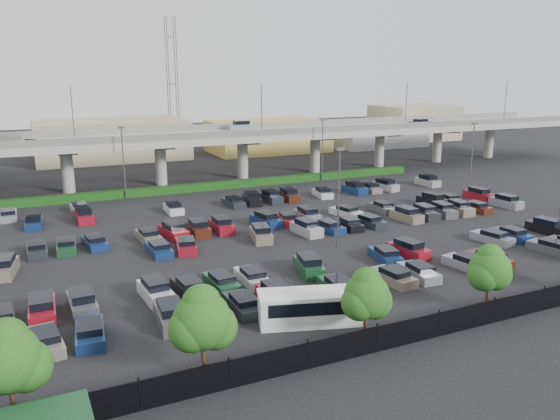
# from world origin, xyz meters

# --- Properties ---
(ground) EXTENTS (280.00, 280.00, 0.00)m
(ground) POSITION_xyz_m (0.00, 0.00, 0.00)
(ground) COLOR black
(overpass) EXTENTS (150.00, 13.00, 15.80)m
(overpass) POSITION_xyz_m (-0.25, 32.01, 6.97)
(overpass) COLOR gray
(overpass) RESTS_ON ground
(hedge) EXTENTS (66.00, 1.60, 1.10)m
(hedge) POSITION_xyz_m (0.00, 25.00, 0.55)
(hedge) COLOR #103810
(hedge) RESTS_ON ground
(fence) EXTENTS (70.00, 0.10, 2.00)m
(fence) POSITION_xyz_m (-0.05, -28.00, 0.90)
(fence) COLOR black
(fence) RESTS_ON ground
(tree_row) EXTENTS (65.07, 3.66, 5.94)m
(tree_row) POSITION_xyz_m (0.70, -26.53, 3.52)
(tree_row) COLOR #332316
(tree_row) RESTS_ON ground
(shuttle_bus) EXTENTS (7.77, 4.57, 2.36)m
(shuttle_bus) POSITION_xyz_m (-10.90, -22.41, 1.29)
(shuttle_bus) COLOR white
(shuttle_bus) RESTS_ON ground
(parked_cars) EXTENTS (62.81, 41.58, 1.67)m
(parked_cars) POSITION_xyz_m (-1.03, -3.67, 0.64)
(parked_cars) COLOR white
(parked_cars) RESTS_ON ground
(light_poles) EXTENTS (66.90, 48.38, 10.30)m
(light_poles) POSITION_xyz_m (-4.13, 2.00, 6.24)
(light_poles) COLOR #4A4B4F
(light_poles) RESTS_ON ground
(distant_buildings) EXTENTS (138.00, 24.00, 9.00)m
(distant_buildings) POSITION_xyz_m (12.38, 61.81, 3.74)
(distant_buildings) COLOR gray
(distant_buildings) RESTS_ON ground
(comm_tower) EXTENTS (2.40, 2.40, 30.00)m
(comm_tower) POSITION_xyz_m (4.00, 74.00, 15.61)
(comm_tower) COLOR #4A4B4F
(comm_tower) RESTS_ON ground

